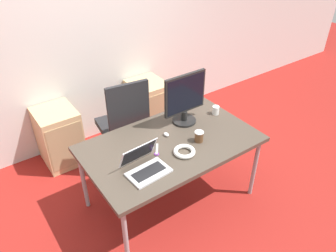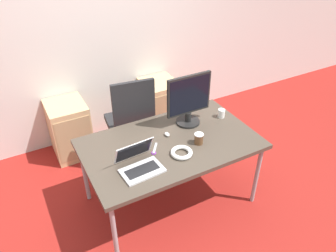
% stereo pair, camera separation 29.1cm
% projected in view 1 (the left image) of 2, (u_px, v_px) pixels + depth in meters
% --- Properties ---
extents(ground_plane, '(14.00, 14.00, 0.00)m').
position_uv_depth(ground_plane, '(171.00, 199.00, 3.38)').
color(ground_plane, maroon).
extents(wall_back, '(10.00, 0.05, 2.60)m').
position_uv_depth(wall_back, '(92.00, 35.00, 3.69)').
color(wall_back, silver).
rests_on(wall_back, ground_plane).
extents(desk, '(1.58, 0.95, 0.73)m').
position_uv_depth(desk, '(171.00, 146.00, 2.99)').
color(desk, '#473D33').
rests_on(desk, ground_plane).
extents(office_chair, '(0.56, 0.59, 1.10)m').
position_uv_depth(office_chair, '(125.00, 132.00, 3.64)').
color(office_chair, '#232326').
rests_on(office_chair, ground_plane).
extents(cabinet_left, '(0.43, 0.49, 0.67)m').
position_uv_depth(cabinet_left, '(59.00, 136.00, 3.72)').
color(cabinet_left, tan).
rests_on(cabinet_left, ground_plane).
extents(cabinet_right, '(0.43, 0.49, 0.67)m').
position_uv_depth(cabinet_right, '(148.00, 105.00, 4.29)').
color(cabinet_right, tan).
rests_on(cabinet_right, ground_plane).
extents(laptop_center, '(0.35, 0.32, 0.22)m').
position_uv_depth(laptop_center, '(145.00, 166.00, 2.63)').
color(laptop_center, silver).
rests_on(laptop_center, desk).
extents(monitor, '(0.45, 0.24, 0.51)m').
position_uv_depth(monitor, '(185.00, 99.00, 3.11)').
color(monitor, black).
rests_on(monitor, desk).
extents(mouse, '(0.04, 0.06, 0.03)m').
position_uv_depth(mouse, '(166.00, 134.00, 3.04)').
color(mouse, silver).
rests_on(mouse, desk).
extents(coffee_cup_white, '(0.07, 0.07, 0.09)m').
position_uv_depth(coffee_cup_white, '(216.00, 110.00, 3.35)').
color(coffee_cup_white, white).
rests_on(coffee_cup_white, desk).
extents(coffee_cup_brown, '(0.08, 0.08, 0.10)m').
position_uv_depth(coffee_cup_brown, '(199.00, 136.00, 2.95)').
color(coffee_cup_brown, brown).
rests_on(coffee_cup_brown, desk).
extents(cable_coil, '(0.19, 0.19, 0.04)m').
position_uv_depth(cable_coil, '(184.00, 152.00, 2.82)').
color(cable_coil, white).
rests_on(cable_coil, desk).
extents(scissors, '(0.12, 0.15, 0.01)m').
position_uv_depth(scissors, '(157.00, 151.00, 2.86)').
color(scissors, '#B2B2B7').
rests_on(scissors, desk).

